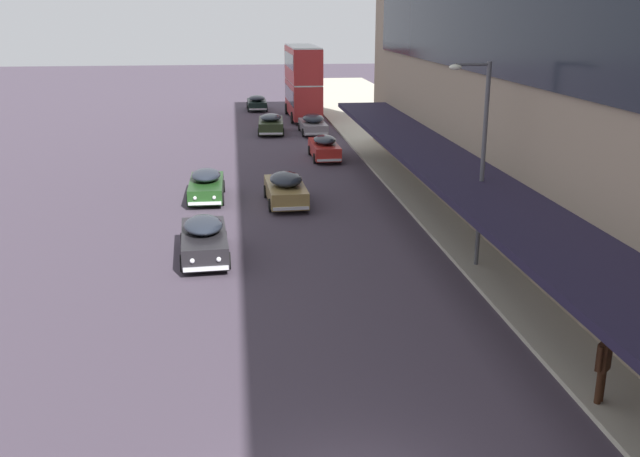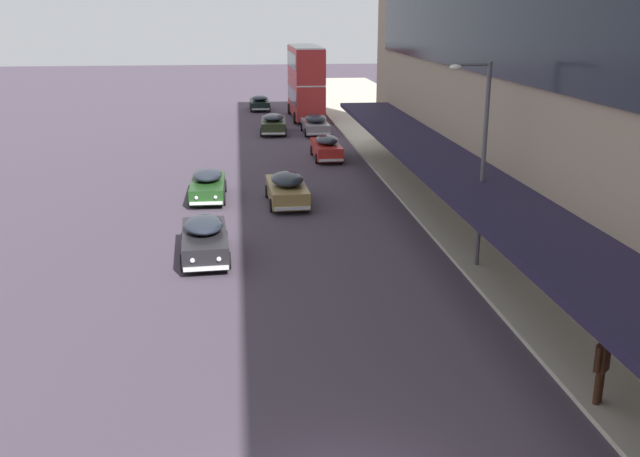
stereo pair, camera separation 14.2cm
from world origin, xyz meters
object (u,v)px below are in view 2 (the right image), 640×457
Objects in this scene: pedestrian_at_kerb at (602,364)px; sedan_lead_near at (208,185)px; sedan_trailing_near at (326,147)px; sedan_trailing_mid at (287,188)px; sedan_oncoming_front at (273,123)px; sedan_second_near at (260,103)px; sedan_lead_mid at (205,239)px; street_lamp at (480,151)px; sedan_far_back at (315,124)px; transit_bus_kerbside_front at (306,80)px.

sedan_lead_near is at bearing 115.18° from pedestrian_at_kerb.
sedan_trailing_near is 11.44m from sedan_trailing_mid.
sedan_oncoming_front is (-2.89, 10.54, -0.00)m from sedan_trailing_near.
pedestrian_at_kerb is (10.03, -21.34, 0.45)m from sedan_lead_near.
sedan_oncoming_front is at bearing 97.86° from pedestrian_at_kerb.
sedan_oncoming_front is 1.12× the size of sedan_second_near.
pedestrian_at_kerb is (9.81, -12.15, 0.41)m from sedan_lead_mid.
street_lamp is (6.42, -45.36, 3.69)m from sedan_second_near.
sedan_trailing_near is 11.88m from sedan_lead_near.
sedan_second_near is (-3.86, 14.38, -0.04)m from sedan_far_back.
sedan_oncoming_front is 20.43m from sedan_lead_near.
sedan_lead_mid is at bearing -104.41° from sedan_far_back.
sedan_far_back reaches higher than sedan_lead_mid.
sedan_trailing_mid is at bearing -106.75° from sedan_trailing_near.
sedan_far_back reaches higher than sedan_second_near.
sedan_trailing_near is at bearing 73.25° from sedan_trailing_mid.
transit_bus_kerbside_front is 1.95× the size of sedan_lead_near.
sedan_trailing_mid reaches higher than sedan_second_near.
sedan_trailing_near is (-0.37, -18.15, -2.62)m from transit_bus_kerbside_front.
sedan_lead_mid is 15.63m from pedestrian_at_kerb.
pedestrian_at_kerb reaches higher than sedan_far_back.
sedan_oncoming_front reaches higher than sedan_second_near.
sedan_far_back is at bearing 75.59° from sedan_lead_mid.
sedan_trailing_near is at bearing 97.88° from street_lamp.
sedan_second_near is at bearing 83.74° from sedan_lead_near.
pedestrian_at_kerb is at bearing -64.82° from sedan_lead_near.
transit_bus_kerbside_front is 18.34m from sedan_trailing_near.
sedan_trailing_mid is 1.01× the size of sedan_lead_near.
sedan_oncoming_front is 29.45m from sedan_lead_mid.
sedan_far_back is at bearing -9.14° from sedan_oncoming_front.
sedan_lead_near is 2.51× the size of pedestrian_at_kerb.
sedan_oncoming_front is 41.70m from pedestrian_at_kerb.
sedan_lead_mid reaches higher than sedan_second_near.
sedan_oncoming_front is (-3.26, -7.61, -2.62)m from transit_bus_kerbside_front.
sedan_second_near is (3.71, 33.83, -0.02)m from sedan_lead_near.
sedan_trailing_near is at bearing 95.21° from pedestrian_at_kerb.
sedan_trailing_mid is 21.28m from sedan_far_back.
transit_bus_kerbside_front reaches higher than sedan_trailing_mid.
sedan_lead_near is at bearing 158.81° from sedan_trailing_mid.
sedan_trailing_near is 1.00× the size of sedan_trailing_mid.
sedan_trailing_near is at bearing -92.01° from sedan_far_back.
sedan_lead_near is (-7.59, -27.58, -2.66)m from transit_bus_kerbside_front.
sedan_lead_mid is at bearing -94.64° from sedan_second_near.
street_lamp reaches higher than sedan_trailing_near.
sedan_far_back is at bearing 80.13° from sedan_trailing_mid.
sedan_lead_mid is at bearing 166.66° from street_lamp.
sedan_lead_near is at bearing -102.24° from sedan_oncoming_front.
sedan_lead_mid is at bearing 128.93° from pedestrian_at_kerb.
street_lamp is (6.20, -10.02, 3.61)m from sedan_trailing_mid.
street_lamp is at bearing -82.12° from sedan_trailing_near.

